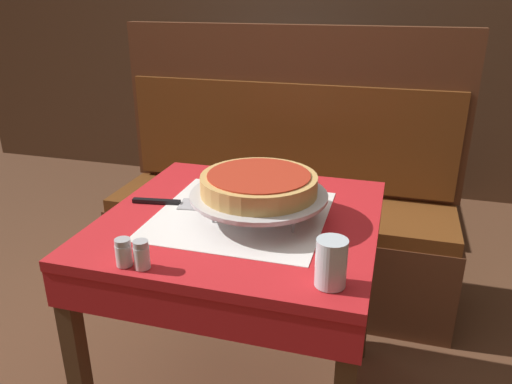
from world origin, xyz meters
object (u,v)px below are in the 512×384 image
dining_table_rear (271,116)px  pepper_shaker (142,255)px  condiment_caddy (285,92)px  pizza_pan_stand (259,196)px  salt_shaker (124,252)px  dining_table_front (242,242)px  water_glass_near (331,263)px  deep_dish_pizza (259,184)px  booth_bench (280,220)px  pizza_server (175,203)px

dining_table_rear → pepper_shaker: size_ratio=10.20×
condiment_caddy → dining_table_rear: bearing=-133.0°
pizza_pan_stand → salt_shaker: pizza_pan_stand is taller
pizza_pan_stand → condiment_caddy: 1.83m
dining_table_front → salt_shaker: size_ratio=11.44×
water_glass_near → pepper_shaker: size_ratio=1.58×
salt_shaker → deep_dish_pizza: bearing=55.9°
pizza_pan_stand → salt_shaker: 0.44m
booth_bench → pizza_server: 0.86m
salt_shaker → pepper_shaker: 0.05m
dining_table_front → deep_dish_pizza: (0.06, -0.01, 0.20)m
dining_table_rear → pizza_pan_stand: bearing=-76.7°
dining_table_front → dining_table_rear: 1.75m
pizza_pan_stand → deep_dish_pizza: bearing=176.4°
dining_table_front → pepper_shaker: bearing=-110.7°
deep_dish_pizza → booth_bench: bearing=98.2°
pepper_shaker → condiment_caddy: condiment_caddy is taller
pizza_server → pepper_shaker: size_ratio=3.57×
pizza_pan_stand → booth_bench: bearing=98.2°
pizza_pan_stand → pizza_server: size_ratio=1.56×
deep_dish_pizza → condiment_caddy: size_ratio=1.95×
pizza_server → water_glass_near: size_ratio=2.26×
dining_table_rear → condiment_caddy: bearing=47.0°
booth_bench → water_glass_near: 1.22m
booth_bench → condiment_caddy: 1.12m
dining_table_rear → deep_dish_pizza: deep_dish_pizza is taller
dining_table_front → condiment_caddy: condiment_caddy is taller
dining_table_front → booth_bench: (-0.05, 0.77, -0.28)m
booth_bench → deep_dish_pizza: size_ratio=4.61×
salt_shaker → pepper_shaker: (0.05, 0.00, 0.00)m
booth_bench → pizza_server: (-0.17, -0.75, 0.38)m
pizza_server → pepper_shaker: pepper_shaker is taller
dining_table_front → pizza_pan_stand: 0.17m
dining_table_front → water_glass_near: (0.32, -0.32, 0.15)m
pizza_server → condiment_caddy: 1.77m
dining_table_rear → condiment_caddy: condiment_caddy is taller
pepper_shaker → condiment_caddy: 2.16m
dining_table_front → pizza_server: 0.25m
salt_shaker → condiment_caddy: condiment_caddy is taller
water_glass_near → pepper_shaker: 0.46m
booth_bench → pizza_pan_stand: 0.90m
dining_table_front → condiment_caddy: size_ratio=4.63×
water_glass_near → condiment_caddy: 2.19m
deep_dish_pizza → pepper_shaker: deep_dish_pizza is taller
pizza_server → water_glass_near: water_glass_near is taller
condiment_caddy → water_glass_near: bearing=-74.4°
dining_table_front → pizza_server: (-0.23, 0.02, 0.10)m
salt_shaker → condiment_caddy: 2.16m
pizza_server → condiment_caddy: size_ratio=1.48×
pepper_shaker → pizza_pan_stand: bearing=61.6°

